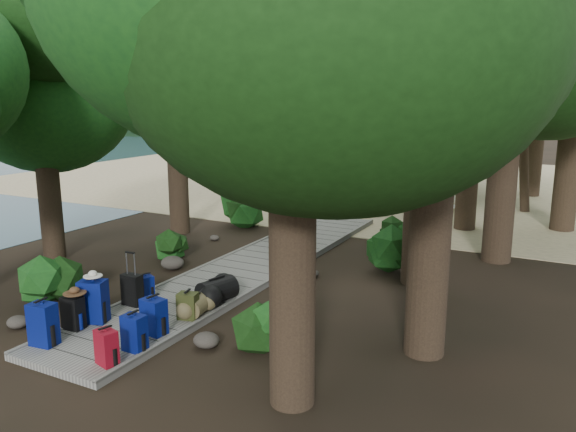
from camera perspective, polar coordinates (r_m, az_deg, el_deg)
The scene contains 50 objects.
ground at distance 12.98m, azimuth -5.89°, elevation -6.52°, with size 120.00×120.00×0.00m, color black.
sand_beach at distance 27.42m, azimuth 12.82°, elevation 3.20°, with size 40.00×22.00×0.02m, color #D1BB8D.
water_bay at distance 52.59m, azimuth -20.33°, elevation 6.92°, with size 50.00×60.00×0.02m, color #2B4C5A.
distant_hill at distance 74.84m, azimuth -11.39°, elevation 8.77°, with size 32.00×16.00×12.00m, color black.
boardwalk at distance 13.76m, azimuth -3.60°, elevation -5.12°, with size 2.00×12.00×0.12m, color gray.
backpack_left_a at distance 10.16m, azimuth -23.64°, elevation -9.84°, with size 0.42×0.30×0.79m, color navy, non-canonical shape.
backpack_left_b at distance 10.65m, azimuth -21.01°, elevation -9.00°, with size 0.35×0.25×0.65m, color black, non-canonical shape.
backpack_left_c at distance 10.80m, azimuth -19.16°, elevation -7.96°, with size 0.46×0.33×0.86m, color navy, non-canonical shape.
backpack_left_d at distance 11.85m, azimuth -14.23°, elevation -6.80°, with size 0.33×0.24×0.50m, color navy, non-canonical shape.
backpack_right_a at distance 9.17m, azimuth -17.97°, elevation -12.41°, with size 0.34×0.24×0.61m, color maroon, non-canonical shape.
backpack_right_b at distance 9.49m, azimuth -15.36°, elevation -11.20°, with size 0.37×0.26×0.66m, color navy, non-canonical shape.
backpack_right_c at distance 10.02m, azimuth -13.47°, elevation -9.70°, with size 0.41×0.29×0.70m, color navy, non-canonical shape.
backpack_right_d at distance 10.57m, azimuth -10.13°, elevation -8.84°, with size 0.36×0.26×0.54m, color #383E1B, non-canonical shape.
duffel_right_khaki at distance 10.73m, azimuth -9.24°, elevation -8.97°, with size 0.37×0.55×0.37m, color brown, non-canonical shape.
duffel_right_black at distance 11.30m, azimuth -7.21°, elevation -7.50°, with size 0.48×0.76×0.48m, color black, non-canonical shape.
suitcase_on_boardwalk at distance 11.44m, azimuth -15.54°, elevation -7.23°, with size 0.40×0.22×0.62m, color black, non-canonical shape.
lone_suitcase_on_sand at distance 19.94m, azimuth 8.25°, elevation 1.02°, with size 0.40×0.23×0.62m, color black, non-canonical shape.
hat_brown at distance 10.51m, azimuth -20.88°, elevation -7.05°, with size 0.39×0.39×0.12m, color #51351E, non-canonical shape.
hat_white at distance 10.63m, azimuth -19.23°, elevation -5.52°, with size 0.33×0.33×0.11m, color silver, non-canonical shape.
kayak at distance 23.59m, azimuth 2.29°, elevation 2.52°, with size 0.75×3.44×0.34m, color #A5330E.
sun_lounger at distance 20.91m, azimuth 15.64°, elevation 1.18°, with size 0.60×1.86×0.60m, color silver, non-canonical shape.
tree_right_a at distance 7.04m, azimuth 0.49°, elevation 14.56°, with size 5.33×5.33×8.88m, color black, non-canonical shape.
tree_right_b at distance 8.86m, azimuth 15.16°, elevation 15.42°, with size 5.28×5.28×9.42m, color black, non-canonical shape.
tree_right_c at distance 12.45m, azimuth 13.97°, elevation 15.47°, with size 5.70×5.70×9.87m, color black, non-canonical shape.
tree_right_d at distance 14.83m, azimuth 21.85°, elevation 15.36°, with size 5.66×5.66×10.37m, color black, non-canonical shape.
tree_right_e at distance 18.13m, azimuth 18.41°, elevation 13.15°, with size 5.16×5.16×9.29m, color black, non-canonical shape.
tree_left_b at distance 15.25m, azimuth -23.81°, elevation 10.61°, with size 4.44×4.44×8.00m, color black, non-canonical shape.
tree_left_c at distance 17.18m, azimuth -11.48°, elevation 12.57°, with size 4.98×4.98×8.67m, color black, non-canonical shape.
tree_back_a at distance 27.03m, azimuth 8.83°, elevation 11.68°, with size 4.59×4.59×7.95m, color black, non-canonical shape.
tree_back_b at distance 27.04m, azimuth 16.25°, elevation 13.80°, with size 5.75×5.75×10.26m, color black, non-canonical shape.
tree_back_c at distance 25.38m, azimuth 24.32°, elevation 11.40°, with size 4.74×4.74×8.53m, color black, non-canonical shape.
tree_back_d at distance 27.07m, azimuth 1.44°, elevation 11.86°, with size 4.79×4.79×7.99m, color black, non-canonical shape.
palm_right_a at distance 17.42m, azimuth 13.88°, elevation 10.16°, with size 4.27×4.27×7.27m, color #174613, non-canonical shape.
palm_right_b at distance 21.97m, azimuth 23.87°, elevation 11.78°, with size 4.54×4.54×8.76m, color #174613, non-canonical shape.
palm_right_c at distance 22.58m, azimuth 15.28°, elevation 9.16°, with size 3.92×3.92×6.24m, color #174613, non-canonical shape.
palm_left_a at distance 20.74m, azimuth -5.35°, elevation 9.79°, with size 4.15×4.15×6.60m, color #174613, non-canonical shape.
rock_left_a at distance 11.48m, azimuth -25.76°, elevation -9.68°, with size 0.40×0.36×0.22m, color #4C473F, non-canonical shape.
rock_left_b at distance 13.13m, azimuth -20.00°, elevation -6.51°, with size 0.38×0.34×0.21m, color #4C473F, non-canonical shape.
rock_left_c at distance 13.96m, azimuth -11.66°, elevation -4.68°, with size 0.58×0.52×0.32m, color #4C473F, non-canonical shape.
rock_left_d at distance 16.50m, azimuth -7.49°, elevation -2.21°, with size 0.28×0.25×0.15m, color #4C473F, non-canonical shape.
rock_right_a at distance 9.73m, azimuth -8.30°, elevation -12.37°, with size 0.46×0.41×0.25m, color #4C473F, non-canonical shape.
rock_right_b at distance 10.68m, azimuth 0.61°, elevation -9.87°, with size 0.49×0.44×0.27m, color #4C473F, non-canonical shape.
rock_right_c at distance 13.15m, azimuth 2.51°, elevation -5.82°, with size 0.31×0.28×0.17m, color #4C473F, non-canonical shape.
rock_right_d at distance 15.17m, azimuth 11.68°, elevation -3.42°, with size 0.48×0.43×0.27m, color #4C473F, non-canonical shape.
shrub_left_a at distance 12.37m, azimuth -23.23°, elevation -6.03°, with size 1.09×1.09×0.98m, color #154717, non-canonical shape.
shrub_left_b at distance 14.60m, azimuth -12.04°, elevation -3.01°, with size 0.87×0.87×0.78m, color #154717, non-canonical shape.
shrub_left_c at distance 18.17m, azimuth -4.63°, elevation 0.94°, with size 1.37×1.37×1.23m, color #154717, non-canonical shape.
shrub_right_a at distance 9.41m, azimuth -2.07°, elevation -11.01°, with size 0.98×0.98×0.88m, color #154717, non-canonical shape.
shrub_right_b at distance 13.43m, azimuth 9.71°, elevation -3.49°, with size 1.24×1.24×1.12m, color #154717, non-canonical shape.
shrub_right_c at distance 16.38m, azimuth 10.58°, elevation -1.53°, with size 0.72×0.72×0.65m, color #154717, non-canonical shape.
Camera 1 is at (6.82, -10.23, 4.15)m, focal length 35.00 mm.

